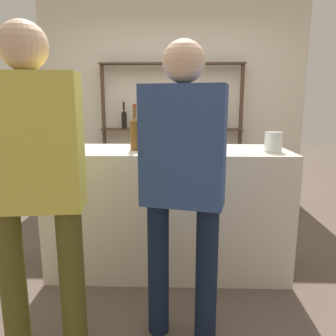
{
  "coord_description": "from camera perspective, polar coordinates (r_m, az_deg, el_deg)",
  "views": [
    {
      "loc": [
        0.08,
        -2.6,
        1.4
      ],
      "look_at": [
        0.0,
        0.0,
        0.87
      ],
      "focal_mm": 35.0,
      "sensor_mm": 36.0,
      "label": 1
    }
  ],
  "objects": [
    {
      "name": "cork_jar",
      "position": [
        2.61,
        17.86,
        4.32
      ],
      "size": [
        0.13,
        0.13,
        0.15
      ],
      "color": "silver",
      "rests_on": "bar_counter"
    },
    {
      "name": "counter_bottle_0",
      "position": [
        2.75,
        -17.06,
        5.96
      ],
      "size": [
        0.08,
        0.08,
        0.35
      ],
      "color": "#0F1956",
      "rests_on": "bar_counter"
    },
    {
      "name": "bar_counter",
      "position": [
        2.75,
        0.0,
        -7.3
      ],
      "size": [
        1.91,
        0.67,
        1.02
      ],
      "primitive_type": "cube",
      "color": "beige",
      "rests_on": "ground_plane"
    },
    {
      "name": "customer_left",
      "position": [
        1.78,
        -22.32,
        -1.18
      ],
      "size": [
        0.51,
        0.27,
        1.77
      ],
      "rotation": [
        0.0,
        0.0,
        1.69
      ],
      "color": "brown",
      "rests_on": "ground_plane"
    },
    {
      "name": "ice_bucket",
      "position": [
        2.63,
        0.72,
        5.66
      ],
      "size": [
        0.18,
        0.18,
        0.22
      ],
      "color": "#B2B2B7",
      "rests_on": "bar_counter"
    },
    {
      "name": "back_shelf",
      "position": [
        4.36,
        0.84,
        9.26
      ],
      "size": [
        1.86,
        0.18,
        1.88
      ],
      "color": "#4C3828",
      "rests_on": "ground_plane"
    },
    {
      "name": "counter_bottle_2",
      "position": [
        2.59,
        -5.78,
        6.19
      ],
      "size": [
        0.08,
        0.08,
        0.36
      ],
      "color": "brown",
      "rests_on": "bar_counter"
    },
    {
      "name": "customer_center",
      "position": [
        1.81,
        2.6,
        -1.01
      ],
      "size": [
        0.49,
        0.3,
        1.71
      ],
      "rotation": [
        0.0,
        0.0,
        1.34
      ],
      "color": "#121C33",
      "rests_on": "ground_plane"
    },
    {
      "name": "back_wall",
      "position": [
        4.54,
        0.72,
        11.55
      ],
      "size": [
        3.51,
        0.12,
        2.8
      ],
      "primitive_type": "cube",
      "color": "beige",
      "rests_on": "ground_plane"
    },
    {
      "name": "wine_glass",
      "position": [
        2.73,
        8.27,
        5.69
      ],
      "size": [
        0.08,
        0.08,
        0.15
      ],
      "color": "silver",
      "rests_on": "bar_counter"
    },
    {
      "name": "ground_plane",
      "position": [
        2.96,
        0.0,
        -16.7
      ],
      "size": [
        16.0,
        16.0,
        0.0
      ],
      "primitive_type": "plane",
      "color": "brown"
    },
    {
      "name": "counter_bottle_1",
      "position": [
        2.46,
        -3.02,
        5.63
      ],
      "size": [
        0.07,
        0.07,
        0.33
      ],
      "color": "brown",
      "rests_on": "bar_counter"
    }
  ]
}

